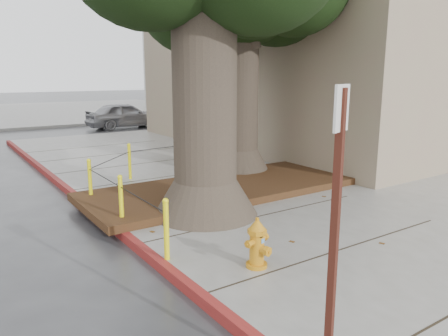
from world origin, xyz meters
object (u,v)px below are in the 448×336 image
(car_red, at_px, (221,109))
(car_silver, at_px, (125,115))
(fire_hydrant, at_px, (257,243))
(signpost, at_px, (335,226))

(car_red, bearing_deg, car_silver, 101.61)
(fire_hydrant, bearing_deg, car_silver, 60.57)
(car_silver, bearing_deg, car_red, -80.38)
(car_silver, bearing_deg, fire_hydrant, 162.94)
(fire_hydrant, bearing_deg, car_red, 43.98)
(fire_hydrant, height_order, signpost, signpost)
(signpost, distance_m, car_red, 25.07)
(car_silver, xyz_separation_m, car_red, (7.10, 1.36, -0.06))
(signpost, bearing_deg, car_red, 38.39)
(fire_hydrant, height_order, car_silver, car_silver)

